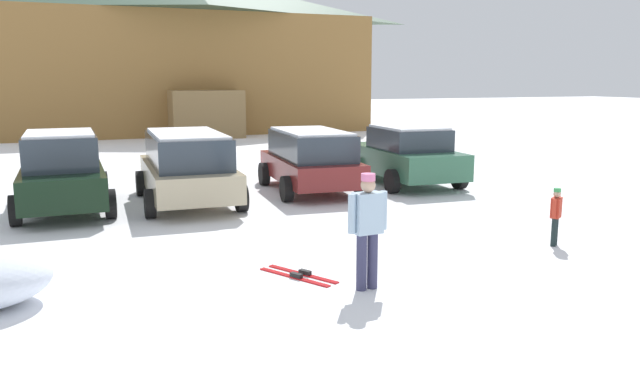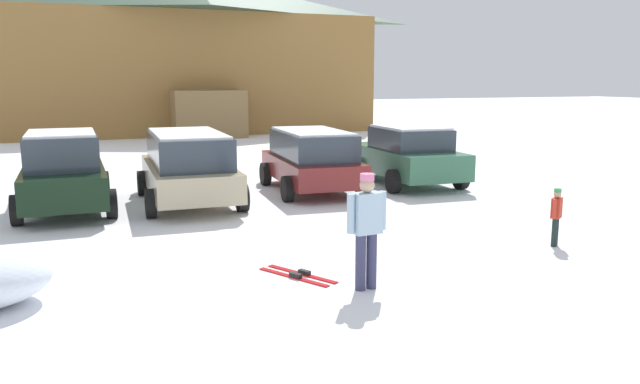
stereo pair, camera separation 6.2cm
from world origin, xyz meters
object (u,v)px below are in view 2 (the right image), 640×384
Objects in this scene: ski_lodge at (189,52)px; parked_green_coupe at (407,155)px; parked_beige_suv at (188,165)px; pair_of_skis at (298,275)px; parked_maroon_van at (312,158)px; skier_adult_in_blue_parka at (367,225)px; skier_child_in_red_jacket at (556,214)px; parked_black_sedan at (64,171)px.

parked_green_coupe is at bearing -83.77° from ski_lodge.
parked_beige_suv is 6.40m from pair_of_skis.
skier_adult_in_blue_parka reaches higher than parked_maroon_van.
ski_lodge reaches higher than parked_maroon_van.
parked_beige_suv is at bearing -172.22° from parked_maroon_van.
parked_green_coupe is 6.96m from skier_child_in_red_jacket.
skier_child_in_red_jacket is (8.17, -6.64, -0.30)m from parked_black_sedan.
parked_maroon_van is at bearing 74.62° from skier_adult_in_blue_parka.
parked_maroon_van is at bearing -178.35° from parked_green_coupe.
parked_maroon_van is at bearing -91.74° from ski_lodge.
skier_child_in_red_jacket is at bearing 11.60° from skier_adult_in_blue_parka.
skier_child_in_red_jacket is 0.78× the size of pair_of_skis.
skier_adult_in_blue_parka is at bearing -105.38° from parked_maroon_van.
parked_beige_suv is 8.35m from skier_child_in_red_jacket.
parked_beige_suv reaches higher than skier_child_in_red_jacket.
parked_beige_suv is 1.09× the size of parked_maroon_van.
skier_adult_in_blue_parka is at bearing -123.07° from parked_green_coupe.
parked_black_sedan is 3.38× the size of pair_of_skis.
ski_lodge is at bearing 79.55° from parked_beige_suv.
parked_green_coupe reaches higher than skier_child_in_red_jacket.
parked_black_sedan reaches higher than parked_maroon_van.
ski_lodge reaches higher than parked_green_coupe.
parked_maroon_van is at bearing 106.84° from skier_child_in_red_jacket.
pair_of_skis is (3.29, -6.60, -0.87)m from parked_black_sedan.
skier_adult_in_blue_parka is at bearing -52.05° from pair_of_skis.
ski_lodge is 22.23m from parked_beige_suv.
ski_lodge is at bearing 84.54° from skier_adult_in_blue_parka.
ski_lodge reaches higher than parked_beige_suv.
ski_lodge is 4.65× the size of parked_green_coupe.
parked_beige_suv is at bearing -175.08° from parked_green_coupe.
parked_green_coupe is at bearing 50.00° from pair_of_skis.
skier_child_in_red_jacket is 0.63× the size of skier_adult_in_blue_parka.
skier_adult_in_blue_parka is (3.99, -7.50, 0.05)m from parked_black_sedan.
skier_child_in_red_jacket is at bearing -73.16° from parked_maroon_van.
parked_maroon_van is (-0.64, -21.13, -3.56)m from ski_lodge.
parked_beige_suv is (-3.98, -21.59, -3.52)m from ski_lodge.
parked_beige_suv is 2.77× the size of skier_adult_in_blue_parka.
pair_of_skis is (0.53, -6.31, -0.90)m from parked_beige_suv.
skier_adult_in_blue_parka reaches higher than pair_of_skis.
skier_adult_in_blue_parka is (-2.75, -28.80, -3.50)m from ski_lodge.
parked_black_sedan is 10.53m from skier_child_in_red_jacket.
parked_black_sedan is 2.78m from parked_beige_suv.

